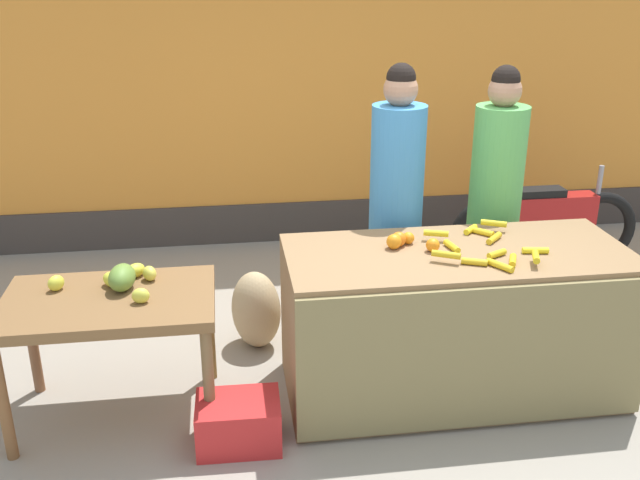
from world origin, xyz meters
name	(u,v)px	position (x,y,z in m)	size (l,w,h in m)	color
ground_plane	(388,392)	(0.00, 0.00, 0.00)	(24.00, 24.00, 0.00)	gray
market_wall_back	(323,62)	(0.00, 2.68, 1.59)	(9.47, 0.23, 3.24)	orange
fruit_stall_counter	(454,323)	(0.37, -0.01, 0.44)	(1.94, 0.85, 0.89)	olive
side_table_wooden	(110,313)	(-1.55, 0.00, 0.64)	(1.12, 0.73, 0.73)	brown
banana_bunch_pile	(486,246)	(0.53, -0.01, 0.92)	(0.68, 0.67, 0.07)	gold
orange_pile	(407,241)	(0.10, 0.09, 0.93)	(0.29, 0.21, 0.09)	orange
mango_papaya_pile	(121,278)	(-1.49, 0.11, 0.79)	(0.60, 0.45, 0.14)	#D4D445
vendor_woman_blue_shirt	(396,208)	(0.18, 0.66, 0.93)	(0.34, 0.34, 1.84)	#33333D
vendor_woman_green_shirt	(494,204)	(0.85, 0.70, 0.91)	(0.34, 0.34, 1.81)	#33333D
parked_motorcycle	(545,224)	(1.68, 1.61, 0.40)	(1.60, 0.18, 0.88)	black
produce_crate	(239,422)	(-0.89, -0.36, 0.13)	(0.44, 0.32, 0.26)	red
produce_sack	(256,310)	(-0.74, 0.67, 0.26)	(0.36, 0.30, 0.53)	tan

